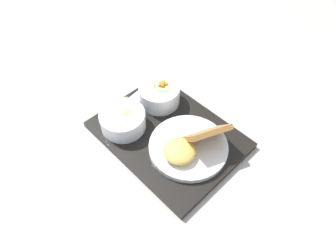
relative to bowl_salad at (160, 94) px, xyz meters
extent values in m
plane|color=#ADA89E|center=(0.10, -0.07, -0.05)|extent=(4.00, 4.00, 0.00)
cube|color=black|center=(0.10, -0.07, -0.04)|extent=(0.40, 0.30, 0.02)
cylinder|color=silver|center=(0.00, 0.00, 0.00)|extent=(0.12, 0.12, 0.06)
torus|color=silver|center=(0.00, 0.00, 0.02)|extent=(0.12, 0.12, 0.01)
cylinder|color=#A8D184|center=(0.01, 0.01, 0.02)|extent=(0.05, 0.05, 0.01)
cylinder|color=#A8D184|center=(0.01, -0.03, 0.02)|extent=(0.06, 0.06, 0.02)
cylinder|color=#A8D184|center=(0.01, 0.01, 0.02)|extent=(0.06, 0.06, 0.01)
cube|color=orange|center=(0.00, 0.01, 0.03)|extent=(0.02, 0.02, 0.02)
cube|color=orange|center=(0.00, 0.02, 0.02)|extent=(0.02, 0.02, 0.01)
cube|color=orange|center=(-0.01, 0.00, 0.02)|extent=(0.02, 0.02, 0.01)
cylinder|color=silver|center=(0.00, -0.14, -0.01)|extent=(0.13, 0.13, 0.05)
torus|color=silver|center=(0.00, -0.14, 0.02)|extent=(0.13, 0.13, 0.01)
cylinder|color=#939E56|center=(0.00, -0.14, 0.00)|extent=(0.11, 0.11, 0.03)
cube|color=#B2C170|center=(0.00, -0.13, 0.01)|extent=(0.03, 0.03, 0.02)
cylinder|color=silver|center=(0.18, -0.07, -0.03)|extent=(0.21, 0.21, 0.01)
ellipsoid|color=#EAB756|center=(0.18, -0.11, 0.00)|extent=(0.09, 0.09, 0.03)
cube|color=#A37038|center=(0.20, -0.03, 0.01)|extent=(0.11, 0.13, 0.09)
cube|color=silver|center=(-0.08, -0.01, -0.03)|extent=(0.02, 0.11, 0.00)
cube|color=#51381E|center=(-0.07, -0.09, -0.03)|extent=(0.02, 0.07, 0.01)
ellipsoid|color=silver|center=(-0.05, -0.04, -0.03)|extent=(0.04, 0.05, 0.01)
cube|color=silver|center=(-0.05, -0.12, -0.03)|extent=(0.02, 0.12, 0.01)
camera|label=1|loc=(0.46, -0.43, 0.62)|focal=32.00mm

